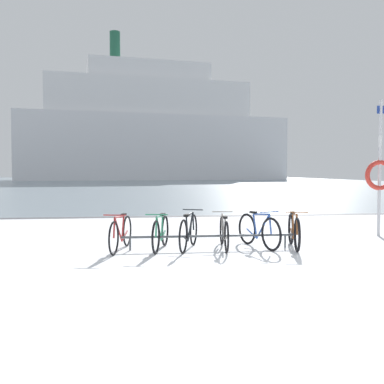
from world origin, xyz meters
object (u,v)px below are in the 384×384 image
Objects in this scene: bicycle_2 at (189,232)px; rescue_post at (380,172)px; bicycle_4 at (259,231)px; ferry_ship at (153,132)px; bicycle_0 at (121,233)px; bicycle_5 at (294,231)px; bicycle_1 at (161,233)px; bicycle_3 at (224,232)px.

rescue_post is (5.09, 1.34, 1.28)m from bicycle_2.
ferry_ship reaches higher than bicycle_4.
bicycle_0 is at bearing -179.94° from bicycle_4.
bicycle_0 is at bearing -92.44° from ferry_ship.
bicycle_5 is 0.48× the size of rescue_post.
bicycle_0 reaches higher than bicycle_1.
bicycle_2 is at bearing 179.06° from bicycle_3.
bicycle_5 reaches higher than bicycle_2.
rescue_post is at bearing 27.60° from bicycle_5.
bicycle_4 is at bearing 168.75° from bicycle_5.
bicycle_4 is at bearing -90.24° from ferry_ship.
rescue_post is at bearing -87.57° from ferry_ship.
ferry_ship is at bearing 89.76° from bicycle_4.
ferry_ship reaches higher than bicycle_0.
rescue_post reaches higher than bicycle_5.
bicycle_1 is 5.98m from rescue_post.
rescue_post reaches higher than bicycle_4.
bicycle_5 is at bearing -2.59° from bicycle_1.
rescue_post reaches higher than bicycle_2.
bicycle_2 is 5.41m from rescue_post.
rescue_post is (4.32, 1.35, 1.30)m from bicycle_3.
bicycle_5 reaches higher than bicycle_3.
bicycle_0 is 0.03× the size of ferry_ship.
bicycle_2 is 1.04× the size of bicycle_4.
ferry_ship is at bearing 89.19° from bicycle_3.
bicycle_0 is at bearing -168.58° from rescue_post.
bicycle_3 is 1.53m from bicycle_5.
bicycle_3 is 0.03× the size of ferry_ship.
bicycle_1 is 1.37m from bicycle_3.
bicycle_1 is (0.84, -0.02, -0.00)m from bicycle_0.
bicycle_5 is 0.03× the size of ferry_ship.
bicycle_5 is at bearing -4.33° from bicycle_3.
bicycle_2 is (1.44, -0.02, 0.01)m from bicycle_0.
ferry_ship is (1.86, 77.35, 9.03)m from bicycle_2.
bicycle_4 is 0.03× the size of ferry_ship.
bicycle_5 is (3.73, -0.15, 0.01)m from bicycle_0.
bicycle_5 is at bearing -2.24° from bicycle_0.
bicycle_0 is 77.93m from ferry_ship.
bicycle_4 reaches higher than bicycle_3.
bicycle_2 is at bearing -165.29° from rescue_post.
bicycle_0 is 2.20m from bicycle_3.
ferry_ship is at bearing 88.62° from bicycle_2.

